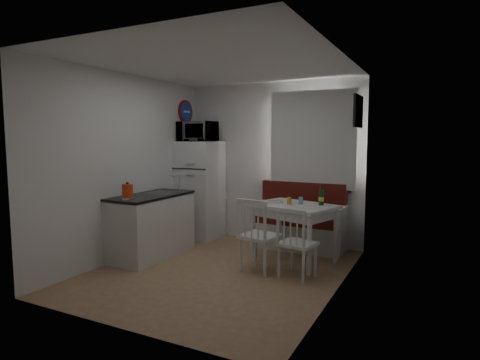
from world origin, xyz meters
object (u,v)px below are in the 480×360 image
(fridge, at_px, (200,190))
(kettle, at_px, (128,191))
(wine_bottle, at_px, (321,195))
(chair_right, at_px, (295,236))
(bench, at_px, (299,227))
(chair_left, at_px, (257,228))
(microwave, at_px, (197,131))
(kitchen_counter, at_px, (152,225))
(dining_table, at_px, (294,211))

(fridge, relative_size, kettle, 7.32)
(kettle, height_order, wine_bottle, kettle)
(chair_right, distance_m, kettle, 2.23)
(bench, bearing_deg, kettle, -132.15)
(kettle, bearing_deg, chair_right, 14.13)
(fridge, bearing_deg, bench, 3.70)
(chair_left, relative_size, kettle, 2.27)
(wine_bottle, bearing_deg, microwave, 168.96)
(kitchen_counter, xyz_separation_m, wine_bottle, (2.26, 0.76, 0.49))
(chair_right, relative_size, fridge, 0.29)
(kettle, xyz_separation_m, wine_bottle, (2.21, 1.29, -0.07))
(chair_left, height_order, fridge, fridge)
(bench, relative_size, dining_table, 1.14)
(bench, distance_m, wine_bottle, 0.99)
(chair_right, distance_m, fridge, 2.50)
(chair_left, bearing_deg, dining_table, 78.41)
(bench, height_order, dining_table, bench)
(kettle, bearing_deg, dining_table, 32.61)
(bench, distance_m, microwave, 2.29)
(bench, bearing_deg, fridge, -176.30)
(kettle, bearing_deg, kitchen_counter, 95.28)
(dining_table, relative_size, fridge, 0.76)
(chair_right, bearing_deg, kitchen_counter, -169.80)
(kitchen_counter, bearing_deg, fridge, 89.10)
(kitchen_counter, xyz_separation_m, fridge, (0.02, 1.24, 0.37))
(chair_right, relative_size, wine_bottle, 1.66)
(kitchen_counter, xyz_separation_m, chair_right, (2.16, -0.00, 0.09))
(microwave, distance_m, wine_bottle, 2.44)
(dining_table, relative_size, chair_right, 2.63)
(chair_right, xyz_separation_m, fridge, (-2.14, 1.25, 0.28))
(bench, distance_m, chair_left, 1.39)
(fridge, bearing_deg, wine_bottle, -12.26)
(bench, distance_m, chair_right, 1.43)
(chair_right, bearing_deg, dining_table, 121.04)
(fridge, bearing_deg, chair_left, -37.37)
(chair_right, bearing_deg, kettle, -155.57)
(microwave, xyz_separation_m, wine_bottle, (2.24, -0.44, -0.87))
(kettle, bearing_deg, wine_bottle, 30.27)
(chair_right, relative_size, microwave, 0.79)
(microwave, relative_size, kettle, 2.66)
(bench, relative_size, fridge, 0.86)
(kitchen_counter, height_order, microwave, microwave)
(chair_left, height_order, kettle, kettle)
(fridge, distance_m, wine_bottle, 2.30)
(chair_left, distance_m, chair_right, 0.50)
(bench, height_order, fridge, fridge)
(dining_table, xyz_separation_m, chair_left, (-0.25, -0.67, -0.13))
(microwave, bearing_deg, fridge, 90.00)
(kitchen_counter, relative_size, dining_table, 1.06)
(chair_left, xyz_separation_m, microwave, (-1.64, 1.21, 1.22))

